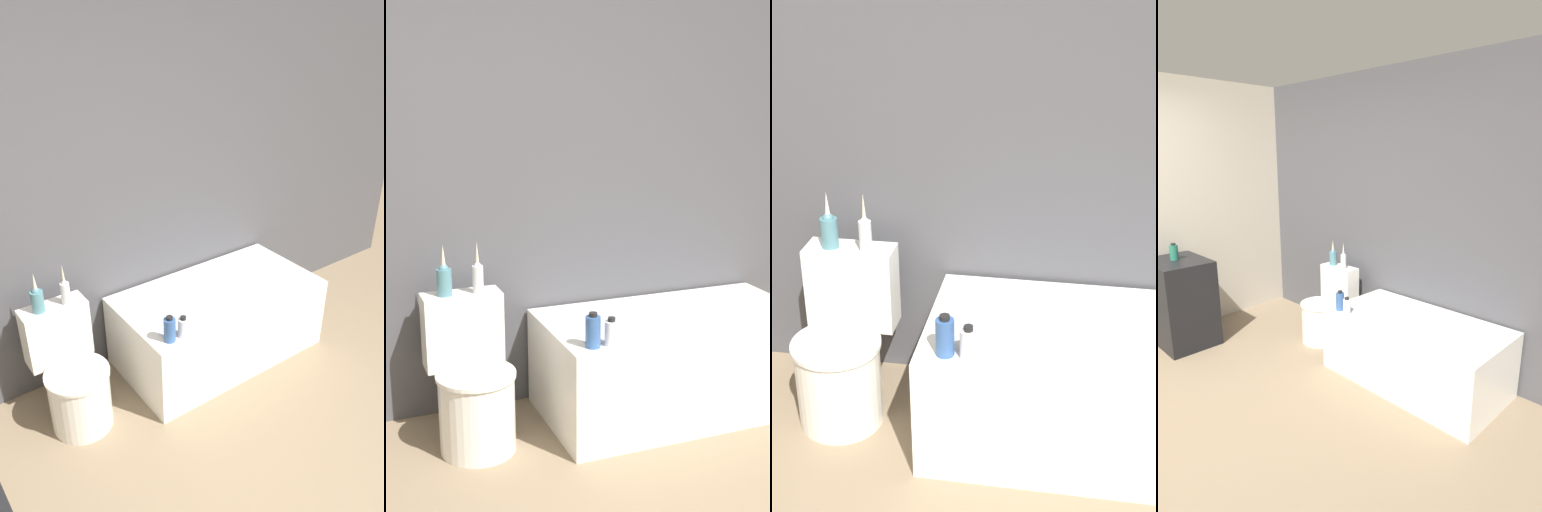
# 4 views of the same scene
# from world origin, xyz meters

# --- Properties ---
(wall_back_tiled) EXTENTS (6.40, 0.06, 2.60)m
(wall_back_tiled) POSITION_xyz_m (0.00, 2.26, 1.30)
(wall_back_tiled) COLOR #4C4C51
(wall_back_tiled) RESTS_ON ground_plane
(wall_left_painted) EXTENTS (0.06, 6.40, 2.60)m
(wall_left_painted) POSITION_xyz_m (-1.64, 0.80, 1.30)
(wall_left_painted) COLOR beige
(wall_left_painted) RESTS_ON ground_plane
(bathtub) EXTENTS (1.43, 0.76, 0.54)m
(bathtub) POSITION_xyz_m (0.80, 1.83, 0.28)
(bathtub) COLOR white
(bathtub) RESTS_ON ground
(toilet) EXTENTS (0.40, 0.55, 0.73)m
(toilet) POSITION_xyz_m (-0.32, 1.85, 0.31)
(toilet) COLOR white
(toilet) RESTS_ON ground
(vanity_counter) EXTENTS (0.64, 0.49, 0.85)m
(vanity_counter) POSITION_xyz_m (-1.27, 0.78, 0.43)
(vanity_counter) COLOR black
(vanity_counter) RESTS_ON ground
(soap_bottle_glass) EXTENTS (0.08, 0.08, 0.16)m
(soap_bottle_glass) POSITION_xyz_m (-1.31, 0.77, 0.93)
(soap_bottle_glass) COLOR #267259
(soap_bottle_glass) RESTS_ON vanity_counter
(vase_gold) EXTENTS (0.08, 0.08, 0.26)m
(vase_gold) POSITION_xyz_m (-0.40, 2.02, 0.82)
(vase_gold) COLOR teal
(vase_gold) RESTS_ON toilet
(vase_silver) EXTENTS (0.06, 0.06, 0.27)m
(vase_silver) POSITION_xyz_m (-0.23, 2.01, 0.82)
(vase_silver) COLOR silver
(vase_silver) RESTS_ON toilet
(shampoo_bottle_tall) EXTENTS (0.07, 0.07, 0.17)m
(shampoo_bottle_tall) POSITION_xyz_m (0.21, 1.55, 0.63)
(shampoo_bottle_tall) COLOR #335999
(shampoo_bottle_tall) RESTS_ON bathtub
(shampoo_bottle_short) EXTENTS (0.07, 0.07, 0.14)m
(shampoo_bottle_short) POSITION_xyz_m (0.30, 1.54, 0.61)
(shampoo_bottle_short) COLOR silver
(shampoo_bottle_short) RESTS_ON bathtub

